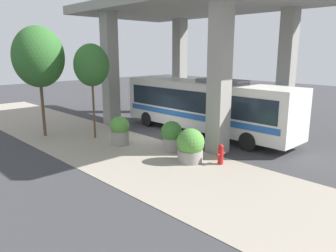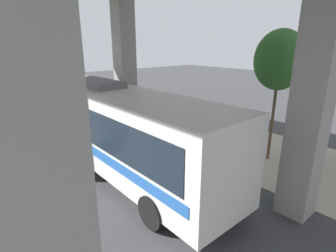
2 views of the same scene
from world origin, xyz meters
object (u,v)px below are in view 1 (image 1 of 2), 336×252
object	(u,v)px
fire_hydrant	(221,154)
street_tree_far	(91,65)
planter_back	(191,146)
bus	(206,104)
planter_front	(120,130)
street_tree_near	(38,57)
planter_middle	(172,135)

from	to	relation	value
fire_hydrant	street_tree_far	bearing A→B (deg)	101.05
planter_back	street_tree_far	xyz separation A→B (m)	(-0.87, 7.01, 3.56)
bus	planter_front	bearing A→B (deg)	162.73
bus	street_tree_near	xyz separation A→B (m)	(-7.58, 6.55, 2.89)
street_tree_near	street_tree_far	size ratio (longest dim) A/B	1.18
planter_back	street_tree_near	world-z (taller)	street_tree_near
planter_front	planter_back	distance (m)	4.76
bus	planter_middle	size ratio (longest dim) A/B	7.66
fire_hydrant	planter_front	xyz separation A→B (m)	(-1.40, 5.93, 0.34)
fire_hydrant	planter_middle	world-z (taller)	planter_middle
planter_front	street_tree_near	xyz separation A→B (m)	(-2.19, 4.87, 3.97)
planter_middle	planter_back	bearing A→B (deg)	-108.89
fire_hydrant	street_tree_near	distance (m)	12.17
planter_back	planter_middle	bearing A→B (deg)	71.11
planter_front	bus	bearing A→B (deg)	-17.27
fire_hydrant	planter_back	world-z (taller)	planter_back
bus	street_tree_near	bearing A→B (deg)	139.17
planter_back	street_tree_near	size ratio (longest dim) A/B	0.25
fire_hydrant	planter_middle	distance (m)	3.18
fire_hydrant	planter_middle	xyz separation A→B (m)	(-0.07, 3.16, 0.33)
planter_front	planter_back	bearing A→B (deg)	-82.00
fire_hydrant	street_tree_near	xyz separation A→B (m)	(-3.59, 10.80, 4.31)
planter_front	planter_back	xyz separation A→B (m)	(0.66, -4.71, -0.05)
bus	planter_back	distance (m)	5.73
bus	planter_back	bearing A→B (deg)	-147.28
fire_hydrant	street_tree_near	size ratio (longest dim) A/B	0.15
planter_middle	street_tree_far	distance (m)	6.36
fire_hydrant	street_tree_far	size ratio (longest dim) A/B	0.18
bus	street_tree_far	world-z (taller)	street_tree_far
planter_middle	street_tree_far	bearing A→B (deg)	106.87
bus	planter_back	world-z (taller)	bus
fire_hydrant	street_tree_far	xyz separation A→B (m)	(-1.61, 8.23, 3.85)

